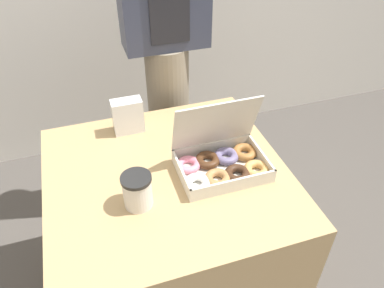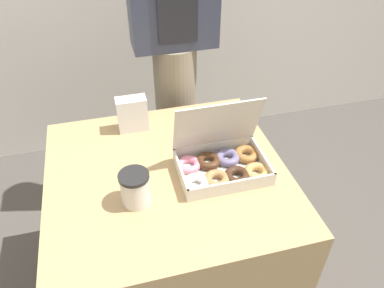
{
  "view_description": "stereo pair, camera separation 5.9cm",
  "coord_description": "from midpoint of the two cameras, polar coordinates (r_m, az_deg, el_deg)",
  "views": [
    {
      "loc": [
        -0.22,
        -0.96,
        1.65
      ],
      "look_at": [
        0.09,
        -0.03,
        0.87
      ],
      "focal_mm": 35.0,
      "sensor_mm": 36.0,
      "label": 1
    },
    {
      "loc": [
        -0.16,
        -0.97,
        1.65
      ],
      "look_at": [
        0.09,
        -0.03,
        0.87
      ],
      "focal_mm": 35.0,
      "sensor_mm": 36.0,
      "label": 2
    }
  ],
  "objects": [
    {
      "name": "table",
      "position": [
        1.62,
        -4.36,
        -14.08
      ],
      "size": [
        0.85,
        0.82,
        0.74
      ],
      "color": "tan",
      "rests_on": "ground_plane"
    },
    {
      "name": "person_customer",
      "position": [
        1.72,
        -5.12,
        16.64
      ],
      "size": [
        0.37,
        0.23,
        1.79
      ],
      "color": "gray",
      "rests_on": "ground_plane"
    },
    {
      "name": "napkin_holder",
      "position": [
        1.52,
        -10.85,
        4.17
      ],
      "size": [
        0.12,
        0.06,
        0.14
      ],
      "color": "silver",
      "rests_on": "table"
    },
    {
      "name": "ground_plane",
      "position": [
        1.92,
        -3.8,
        -20.76
      ],
      "size": [
        14.0,
        14.0,
        0.0
      ],
      "primitive_type": "plane",
      "color": "#4C4742"
    },
    {
      "name": "donut_box",
      "position": [
        1.33,
        3.29,
        -2.75
      ],
      "size": [
        0.34,
        0.23,
        0.26
      ],
      "color": "silver",
      "rests_on": "table"
    },
    {
      "name": "coffee_cup",
      "position": [
        1.21,
        -9.71,
        -7.05
      ],
      "size": [
        0.1,
        0.1,
        0.12
      ],
      "color": "silver",
      "rests_on": "table"
    }
  ]
}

